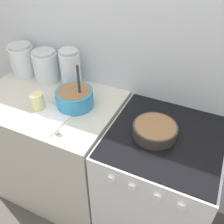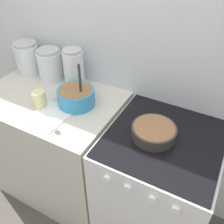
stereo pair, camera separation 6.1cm
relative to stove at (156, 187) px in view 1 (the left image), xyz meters
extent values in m
cube|color=silver|center=(-0.33, 0.34, 0.74)|extent=(4.85, 0.05, 2.40)
cube|color=beige|center=(-0.79, 0.00, 0.00)|extent=(0.92, 0.63, 0.92)
cube|color=silver|center=(0.00, 0.00, -0.01)|extent=(0.63, 0.63, 0.91)
cube|color=black|center=(0.00, 0.00, 0.46)|extent=(0.60, 0.61, 0.01)
cylinder|color=white|center=(-0.17, -0.33, 0.38)|extent=(0.04, 0.02, 0.04)
cylinder|color=white|center=(-0.06, -0.33, 0.38)|extent=(0.04, 0.02, 0.04)
cylinder|color=white|center=(0.06, -0.33, 0.38)|extent=(0.04, 0.02, 0.04)
cylinder|color=white|center=(0.17, -0.33, 0.38)|extent=(0.04, 0.02, 0.04)
cylinder|color=#338CBF|center=(-0.59, 0.03, 0.51)|extent=(0.23, 0.23, 0.11)
cylinder|color=#8C603D|center=(-0.59, 0.03, 0.54)|extent=(0.20, 0.20, 0.06)
cylinder|color=#333333|center=(-0.55, 0.03, 0.61)|extent=(0.02, 0.02, 0.27)
cylinder|color=#38332D|center=(-0.06, -0.02, 0.49)|extent=(0.24, 0.24, 0.06)
cylinder|color=#8C603D|center=(-0.06, -0.02, 0.50)|extent=(0.22, 0.22, 0.05)
cylinder|color=silver|center=(-1.13, 0.21, 0.57)|extent=(0.18, 0.18, 0.21)
cylinder|color=red|center=(-1.13, 0.21, 0.52)|extent=(0.15, 0.15, 0.12)
cylinder|color=#B2B2B7|center=(-1.13, 0.21, 0.68)|extent=(0.16, 0.16, 0.02)
cylinder|color=silver|center=(-0.93, 0.21, 0.56)|extent=(0.17, 0.17, 0.20)
cylinder|color=tan|center=(-0.93, 0.21, 0.52)|extent=(0.15, 0.15, 0.12)
cylinder|color=#B2B2B7|center=(-0.93, 0.21, 0.67)|extent=(0.15, 0.15, 0.02)
cylinder|color=silver|center=(-0.72, 0.21, 0.58)|extent=(0.14, 0.14, 0.25)
cylinder|color=olive|center=(-0.72, 0.21, 0.54)|extent=(0.12, 0.12, 0.15)
cylinder|color=#B2B2B7|center=(-0.72, 0.21, 0.72)|extent=(0.12, 0.12, 0.02)
cylinder|color=beige|center=(-0.77, -0.10, 0.51)|extent=(0.08, 0.08, 0.10)
cube|color=white|center=(-0.66, -0.15, 0.46)|extent=(0.23, 0.25, 0.01)
cylinder|color=white|center=(-0.60, -0.24, 0.47)|extent=(0.09, 0.01, 0.01)
sphere|color=white|center=(-0.54, -0.24, 0.48)|extent=(0.04, 0.04, 0.04)
camera|label=1|loc=(0.15, -1.01, 1.39)|focal=40.00mm
camera|label=2|loc=(0.21, -0.98, 1.39)|focal=40.00mm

